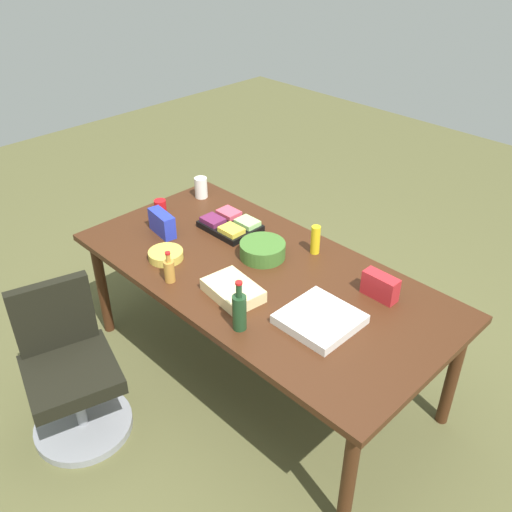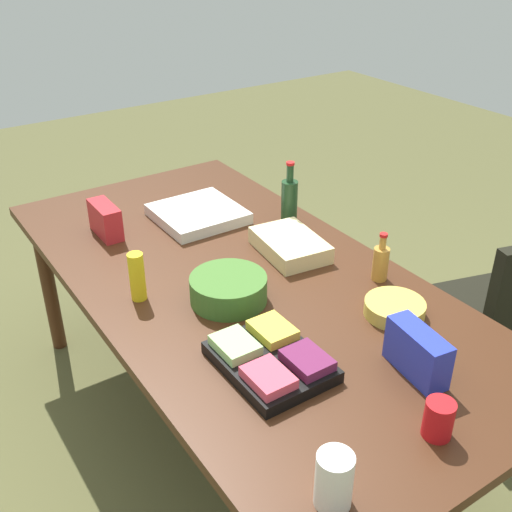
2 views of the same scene
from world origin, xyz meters
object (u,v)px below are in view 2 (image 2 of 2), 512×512
at_px(office_chair, 494,334).
at_px(pizza_box, 198,214).
at_px(red_solo_cup, 438,420).
at_px(mayo_jar, 334,480).
at_px(chip_bag_blue, 417,352).
at_px(mustard_bottle, 137,277).
at_px(fruit_platter, 270,359).
at_px(conference_table, 242,293).
at_px(sheet_cake, 290,245).
at_px(dressing_bottle, 381,262).
at_px(chip_bowl, 395,308).
at_px(salad_bowl, 228,289).
at_px(wine_bottle, 289,200).
at_px(chip_bag_red, 105,220).

xyz_separation_m(office_chair, pizza_box, (-0.98, -0.94, 0.46)).
height_order(red_solo_cup, mayo_jar, mayo_jar).
relative_size(chip_bag_blue, red_solo_cup, 2.00).
relative_size(mustard_bottle, fruit_platter, 0.50).
bearing_deg(fruit_platter, conference_table, 156.81).
height_order(conference_table, sheet_cake, sheet_cake).
relative_size(pizza_box, fruit_platter, 1.00).
distance_m(dressing_bottle, chip_bowl, 0.24).
bearing_deg(salad_bowl, fruit_platter, -12.76).
xyz_separation_m(dressing_bottle, chip_bowl, (0.20, -0.12, -0.05)).
bearing_deg(wine_bottle, conference_table, -56.58).
xyz_separation_m(fruit_platter, sheet_cake, (-0.55, 0.48, 0.00)).
bearing_deg(chip_bag_blue, wine_bottle, 164.35).
distance_m(pizza_box, sheet_cake, 0.51).
height_order(salad_bowl, chip_bowl, salad_bowl).
bearing_deg(mayo_jar, fruit_platter, 161.64).
bearing_deg(mustard_bottle, wine_bottle, 103.44).
distance_m(conference_table, salad_bowl, 0.20).
bearing_deg(red_solo_cup, salad_bowl, -172.20).
relative_size(red_solo_cup, mayo_jar, 0.73).
height_order(wine_bottle, salad_bowl, wine_bottle).
distance_m(mustard_bottle, chip_bowl, 0.91).
bearing_deg(office_chair, dressing_bottle, -102.82).
height_order(conference_table, pizza_box, pizza_box).
xyz_separation_m(chip_bag_blue, fruit_platter, (-0.26, -0.35, -0.04)).
bearing_deg(chip_bag_red, chip_bag_blue, 17.33).
xyz_separation_m(chip_bag_red, sheet_cake, (0.57, 0.56, -0.04)).
distance_m(wine_bottle, chip_bowl, 0.79).
distance_m(mustard_bottle, dressing_bottle, 0.90).
bearing_deg(mayo_jar, sheet_cake, 148.22).
height_order(chip_bag_blue, mustard_bottle, mustard_bottle).
xyz_separation_m(chip_bag_red, fruit_platter, (1.11, 0.08, -0.04)).
relative_size(wine_bottle, dressing_bottle, 1.49).
relative_size(conference_table, mustard_bottle, 12.56).
bearing_deg(chip_bag_blue, red_solo_cup, -34.32).
bearing_deg(chip_bag_red, office_chair, 51.70).
distance_m(conference_table, chip_bowl, 0.59).
distance_m(conference_table, chip_bag_blue, 0.77).
bearing_deg(red_solo_cup, conference_table, 179.80).
height_order(wine_bottle, dressing_bottle, wine_bottle).
height_order(office_chair, pizza_box, office_chair).
height_order(mustard_bottle, sheet_cake, mustard_bottle).
bearing_deg(conference_table, fruit_platter, -23.19).
relative_size(chip_bag_red, dressing_bottle, 1.04).
relative_size(pizza_box, salad_bowl, 1.31).
bearing_deg(red_solo_cup, office_chair, 116.43).
height_order(chip_bag_red, mayo_jar, mayo_jar).
bearing_deg(office_chair, pizza_box, -136.02).
bearing_deg(dressing_bottle, conference_table, -124.15).
distance_m(fruit_platter, chip_bowl, 0.52).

